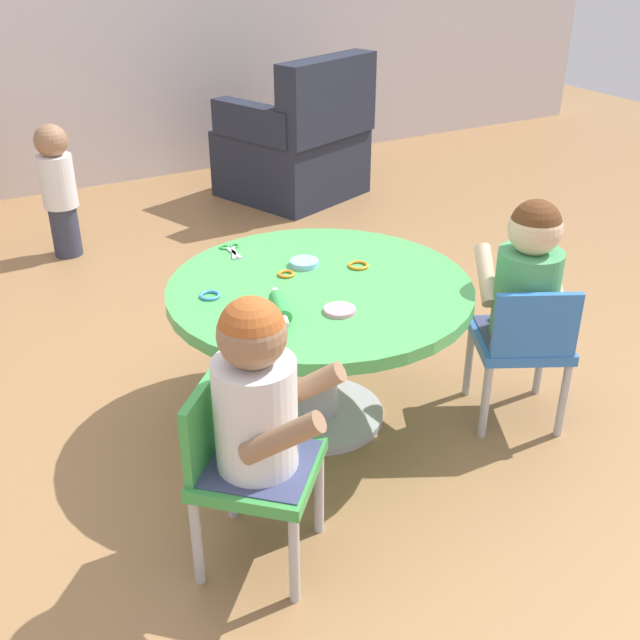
# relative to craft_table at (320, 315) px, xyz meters

# --- Properties ---
(ground_plane) EXTENTS (10.00, 10.00, 0.00)m
(ground_plane) POSITION_rel_craft_table_xyz_m (0.00, 0.00, -0.41)
(ground_plane) COLOR #9E7247
(craft_table) EXTENTS (0.98, 0.98, 0.52)m
(craft_table) POSITION_rel_craft_table_xyz_m (0.00, 0.00, 0.00)
(craft_table) COLOR silver
(craft_table) RESTS_ON ground
(child_chair_left) EXTENTS (0.42, 0.42, 0.54)m
(child_chair_left) POSITION_rel_craft_table_xyz_m (-0.48, -0.47, -0.10)
(child_chair_left) COLOR #B7B7BC
(child_chair_left) RESTS_ON ground
(seated_child_left) EXTENTS (0.44, 0.43, 0.51)m
(seated_child_left) POSITION_rel_craft_table_xyz_m (-0.45, -0.50, 0.13)
(seated_child_left) COLOR #3F4772
(seated_child_left) RESTS_ON ground
(child_chair_right) EXTENTS (0.40, 0.40, 0.54)m
(child_chair_right) POSITION_rel_craft_table_xyz_m (0.58, -0.33, -0.10)
(child_chair_right) COLOR #B7B7BC
(child_chair_right) RESTS_ON ground
(seated_child_right) EXTENTS (0.40, 0.43, 0.51)m
(seated_child_right) POSITION_rel_craft_table_xyz_m (0.60, -0.30, 0.13)
(seated_child_right) COLOR #3F4772
(seated_child_right) RESTS_ON ground
(armchair_dark) EXTENTS (0.91, 0.92, 0.85)m
(armchair_dark) POSITION_rel_craft_table_xyz_m (1.03, 2.15, -0.10)
(armchair_dark) COLOR #232838
(armchair_dark) RESTS_ON ground
(toddler_standing) EXTENTS (0.17, 0.17, 0.67)m
(toddler_standing) POSITION_rel_craft_table_xyz_m (-0.43, 1.90, -0.05)
(toddler_standing) COLOR #33384C
(toddler_standing) RESTS_ON ground
(rolling_pin) EXTENTS (0.09, 0.23, 0.05)m
(rolling_pin) POSITION_rel_craft_table_xyz_m (-0.20, -0.13, 0.13)
(rolling_pin) COLOR green
(rolling_pin) RESTS_ON craft_table
(craft_scissors) EXTENTS (0.08, 0.14, 0.01)m
(craft_scissors) POSITION_rel_craft_table_xyz_m (-0.14, 0.40, 0.11)
(craft_scissors) COLOR silver
(craft_scissors) RESTS_ON craft_table
(playdough_blob_0) EXTENTS (0.09, 0.09, 0.01)m
(playdough_blob_0) POSITION_rel_craft_table_xyz_m (-0.04, -0.20, 0.12)
(playdough_blob_0) COLOR pink
(playdough_blob_0) RESTS_ON craft_table
(playdough_blob_1) EXTENTS (0.10, 0.10, 0.02)m
(playdough_blob_1) POSITION_rel_craft_table_xyz_m (0.03, 0.15, 0.12)
(playdough_blob_1) COLOR #8CCCF2
(playdough_blob_1) RESTS_ON craft_table
(cookie_cutter_0) EXTENTS (0.06, 0.06, 0.01)m
(cookie_cutter_0) POSITION_rel_craft_table_xyz_m (-0.06, 0.11, 0.11)
(cookie_cutter_0) COLOR orange
(cookie_cutter_0) RESTS_ON craft_table
(cookie_cutter_1) EXTENTS (0.07, 0.07, 0.01)m
(cookie_cutter_1) POSITION_rel_craft_table_xyz_m (-0.34, 0.09, 0.11)
(cookie_cutter_1) COLOR #3F99D8
(cookie_cutter_1) RESTS_ON craft_table
(cookie_cutter_2) EXTENTS (0.07, 0.07, 0.01)m
(cookie_cutter_2) POSITION_rel_craft_table_xyz_m (0.18, 0.06, 0.11)
(cookie_cutter_2) COLOR orange
(cookie_cutter_2) RESTS_ON craft_table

